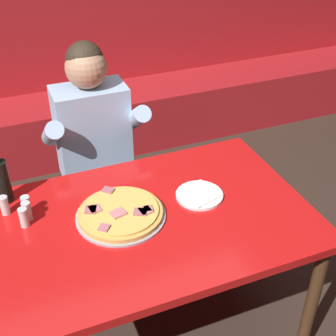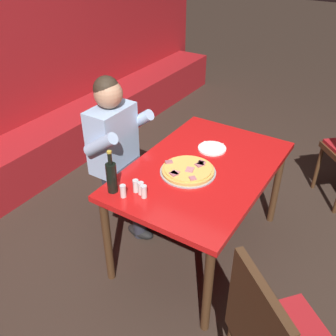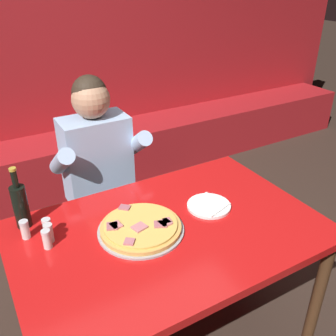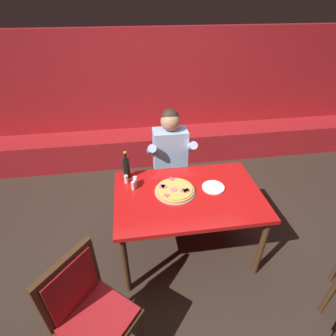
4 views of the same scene
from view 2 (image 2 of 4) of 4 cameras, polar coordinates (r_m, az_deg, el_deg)
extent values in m
plane|color=#33261E|center=(3.08, 4.54, -11.70)|extent=(24.00, 24.00, 0.00)
cube|color=#A3191E|center=(3.94, -19.79, 1.67)|extent=(6.46, 0.48, 0.46)
cylinder|color=#422816|center=(2.33, 6.06, -18.05)|extent=(0.06, 0.06, 0.72)
cylinder|color=#422816|center=(3.20, 16.17, -2.72)|extent=(0.06, 0.06, 0.72)
cylinder|color=#422816|center=(2.62, -9.21, -10.92)|extent=(0.06, 0.06, 0.72)
cylinder|color=#422816|center=(3.42, 4.08, 1.22)|extent=(0.06, 0.06, 0.72)
cube|color=red|center=(2.61, 5.25, -0.19)|extent=(1.35, 0.88, 0.04)
cylinder|color=#9E9EA3|center=(2.53, 3.05, -0.60)|extent=(0.38, 0.38, 0.01)
cylinder|color=gold|center=(2.52, 3.06, -0.33)|extent=(0.36, 0.36, 0.02)
cylinder|color=#E0B251|center=(2.51, 3.07, -0.07)|extent=(0.32, 0.32, 0.01)
cube|color=#C6757A|center=(2.56, 5.11, 0.72)|extent=(0.05, 0.06, 0.01)
cube|color=#B76670|center=(2.57, 5.11, 0.93)|extent=(0.04, 0.04, 0.01)
cube|color=#C6757A|center=(2.45, 1.13, -0.69)|extent=(0.05, 0.06, 0.01)
cube|color=#A85B66|center=(2.56, 0.14, 0.94)|extent=(0.06, 0.06, 0.01)
cube|color=#A85B66|center=(2.54, 4.80, 0.52)|extent=(0.07, 0.07, 0.01)
cube|color=#C6757A|center=(2.49, 3.34, -0.24)|extent=(0.07, 0.06, 0.01)
cube|color=#A85B66|center=(2.44, 0.88, -0.87)|extent=(0.06, 0.07, 0.01)
cube|color=#B76670|center=(2.40, 3.78, -1.56)|extent=(0.06, 0.06, 0.01)
cylinder|color=white|center=(2.81, 6.73, 2.97)|extent=(0.21, 0.21, 0.01)
cube|color=white|center=(2.80, 6.74, 3.15)|extent=(0.19, 0.19, 0.01)
cylinder|color=black|center=(2.33, -8.57, -1.51)|extent=(0.07, 0.07, 0.20)
cylinder|color=black|center=(2.25, -8.86, 1.42)|extent=(0.03, 0.03, 0.08)
cylinder|color=#B29933|center=(2.23, -8.96, 2.42)|extent=(0.03, 0.03, 0.01)
cylinder|color=silver|center=(2.31, -6.85, -3.66)|extent=(0.04, 0.04, 0.07)
cylinder|color=#516B33|center=(2.31, -6.83, -3.94)|extent=(0.03, 0.03, 0.04)
cylinder|color=silver|center=(2.28, -6.92, -2.79)|extent=(0.04, 0.04, 0.01)
cylinder|color=silver|center=(2.34, -4.92, -2.87)|extent=(0.04, 0.04, 0.07)
cylinder|color=silver|center=(2.35, -4.91, -3.16)|extent=(0.03, 0.03, 0.04)
cylinder|color=silver|center=(2.32, -4.97, -2.02)|extent=(0.04, 0.04, 0.01)
cylinder|color=silver|center=(2.29, -3.68, -3.75)|extent=(0.04, 0.04, 0.07)
cylinder|color=#B23323|center=(2.30, -3.67, -4.03)|extent=(0.03, 0.03, 0.04)
cylinder|color=silver|center=(2.26, -3.72, -2.88)|extent=(0.04, 0.04, 0.01)
cylinder|color=silver|center=(2.32, -4.16, -3.24)|extent=(0.04, 0.04, 0.07)
cylinder|color=#28231E|center=(2.33, -4.14, -3.52)|extent=(0.03, 0.03, 0.04)
cylinder|color=silver|center=(2.29, -4.20, -2.38)|extent=(0.04, 0.04, 0.01)
ellipsoid|color=black|center=(3.12, -4.23, -9.65)|extent=(0.11, 0.24, 0.09)
ellipsoid|color=black|center=(3.24, -2.14, -7.63)|extent=(0.11, 0.24, 0.09)
cylinder|color=#282833|center=(3.00, -4.37, -7.06)|extent=(0.11, 0.11, 0.43)
cylinder|color=#282833|center=(3.13, -2.21, -5.07)|extent=(0.11, 0.11, 0.43)
cube|color=#282833|center=(2.94, -5.03, -1.16)|extent=(0.34, 0.40, 0.12)
cube|color=#9EBCE0|center=(2.91, -8.46, 4.43)|extent=(0.38, 0.22, 0.52)
cylinder|color=#9EBCE0|center=(2.69, -10.26, 3.55)|extent=(0.09, 0.30, 0.25)
cylinder|color=#9EBCE0|center=(2.98, -4.69, 7.14)|extent=(0.09, 0.30, 0.25)
sphere|color=tan|center=(2.76, -9.08, 11.08)|extent=(0.21, 0.21, 0.21)
sphere|color=#2D2319|center=(2.75, -9.39, 11.81)|extent=(0.19, 0.19, 0.19)
cylinder|color=#422816|center=(2.42, 18.08, -22.55)|extent=(0.04, 0.04, 0.46)
cube|color=#422816|center=(1.76, 13.28, -21.95)|extent=(0.32, 0.36, 0.47)
cube|color=#A3191E|center=(1.77, 14.04, -21.69)|extent=(0.25, 0.29, 0.40)
cylinder|color=#422816|center=(3.81, 21.83, 0.00)|extent=(0.04, 0.04, 0.46)
camera|label=1|loc=(1.54, 52.64, 15.56)|focal=50.00mm
camera|label=3|loc=(1.36, 39.17, 9.05)|focal=40.00mm
camera|label=4|loc=(1.73, 68.14, 18.89)|focal=28.00mm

